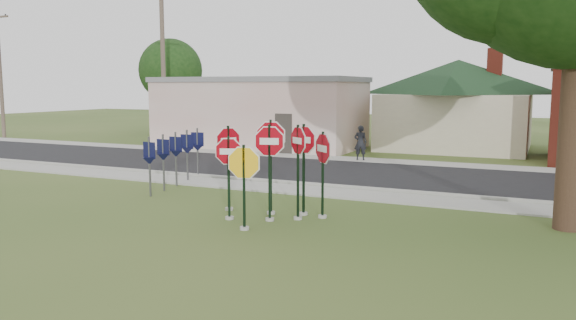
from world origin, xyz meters
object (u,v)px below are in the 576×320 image
at_px(stop_sign_yellow, 244,176).
at_px(pedestrian, 360,143).
at_px(stop_sign_left, 229,167).
at_px(utility_pole_near, 163,64).
at_px(stop_sign_center, 269,158).

height_order(stop_sign_yellow, pedestrian, stop_sign_yellow).
relative_size(stop_sign_left, pedestrian, 1.41).
relative_size(utility_pole_near, pedestrian, 5.58).
distance_m(stop_sign_center, stop_sign_left, 1.16).
height_order(stop_sign_yellow, stop_sign_left, stop_sign_left).
xyz_separation_m(stop_sign_center, utility_pole_near, (-14.15, 14.09, 3.23)).
bearing_deg(pedestrian, stop_sign_left, 82.23).
xyz_separation_m(stop_sign_yellow, pedestrian, (-1.36, 14.04, -0.49)).
bearing_deg(utility_pole_near, pedestrian, -5.38).
xyz_separation_m(stop_sign_center, pedestrian, (-1.51, 12.90, -0.83)).
bearing_deg(utility_pole_near, stop_sign_center, -44.87).
distance_m(stop_sign_yellow, utility_pole_near, 20.99).
xyz_separation_m(stop_sign_center, stop_sign_left, (-1.08, -0.32, -0.27)).
relative_size(stop_sign_center, stop_sign_yellow, 1.19).
bearing_deg(pedestrian, utility_pole_near, -15.01).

